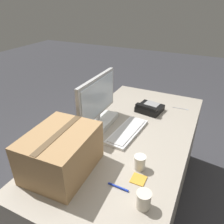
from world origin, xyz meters
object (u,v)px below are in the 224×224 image
object	(u,v)px
monitor	(97,107)
sticky_note_pad	(138,179)
cardboard_box	(61,152)
paper_cup_right	(140,162)
pen_marker	(118,187)
keyboard	(127,132)
spoon	(183,109)
paper_cup_left	(144,200)
desk_phone	(149,108)

from	to	relation	value
monitor	sticky_note_pad	xyz separation A→B (m)	(-0.44, -0.52, -0.16)
monitor	cardboard_box	size ratio (longest dim) A/B	1.18
paper_cup_right	pen_marker	world-z (taller)	paper_cup_right
cardboard_box	pen_marker	size ratio (longest dim) A/B	3.61
keyboard	spoon	size ratio (longest dim) A/B	2.99
paper_cup_left	spoon	bearing A→B (deg)	0.17
keyboard	paper_cup_right	size ratio (longest dim) A/B	4.87
paper_cup_left	desk_phone	bearing A→B (deg)	15.47
paper_cup_left	cardboard_box	distance (m)	0.54
desk_phone	sticky_note_pad	world-z (taller)	desk_phone
monitor	paper_cup_right	xyz separation A→B (m)	(-0.35, -0.49, -0.11)
paper_cup_left	paper_cup_right	distance (m)	0.28
desk_phone	spoon	xyz separation A→B (m)	(0.18, -0.28, -0.03)
monitor	pen_marker	bearing A→B (deg)	-141.72
paper_cup_right	spoon	size ratio (longest dim) A/B	0.61
keyboard	spoon	bearing A→B (deg)	-23.38
monitor	paper_cup_left	size ratio (longest dim) A/B	5.46
keyboard	spoon	xyz separation A→B (m)	(0.60, -0.32, -0.01)
desk_phone	paper_cup_right	world-z (taller)	paper_cup_right
sticky_note_pad	cardboard_box	bearing A→B (deg)	104.44
spoon	keyboard	bearing A→B (deg)	-122.90
desk_phone	cardboard_box	xyz separation A→B (m)	(-0.97, 0.26, 0.10)
paper_cup_left	paper_cup_right	xyz separation A→B (m)	(0.26, 0.11, -0.00)
spoon	monitor	bearing A→B (deg)	-140.35
desk_phone	paper_cup_right	bearing A→B (deg)	-158.34
monitor	paper_cup_right	distance (m)	0.61
desk_phone	keyboard	bearing A→B (deg)	-177.35
keyboard	spoon	distance (m)	0.69
paper_cup_left	pen_marker	size ratio (longest dim) A/B	0.78
cardboard_box	desk_phone	bearing A→B (deg)	-14.80
monitor	cardboard_box	distance (m)	0.57
desk_phone	paper_cup_left	distance (m)	1.05
monitor	sticky_note_pad	size ratio (longest dim) A/B	6.35
monitor	sticky_note_pad	bearing A→B (deg)	-130.70
paper_cup_right	pen_marker	distance (m)	0.21
monitor	keyboard	size ratio (longest dim) A/B	1.18
keyboard	desk_phone	xyz separation A→B (m)	(0.42, -0.05, 0.02)
keyboard	cardboard_box	size ratio (longest dim) A/B	1.00
monitor	paper_cup_left	bearing A→B (deg)	-135.40
monitor	cardboard_box	xyz separation A→B (m)	(-0.56, -0.06, -0.03)
spoon	cardboard_box	size ratio (longest dim) A/B	0.33
pen_marker	sticky_note_pad	xyz separation A→B (m)	(0.11, -0.08, -0.00)
keyboard	sticky_note_pad	distance (m)	0.49
monitor	paper_cup_right	world-z (taller)	monitor
desk_phone	spoon	distance (m)	0.33
keyboard	paper_cup_right	xyz separation A→B (m)	(-0.33, -0.22, 0.03)
pen_marker	sticky_note_pad	world-z (taller)	pen_marker
keyboard	paper_cup_left	size ratio (longest dim) A/B	4.65
spoon	paper_cup_right	bearing A→B (deg)	-101.23
monitor	pen_marker	size ratio (longest dim) A/B	4.25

